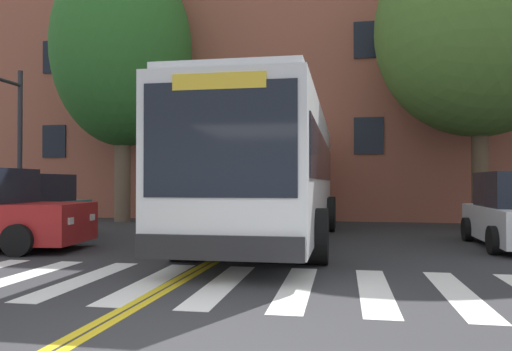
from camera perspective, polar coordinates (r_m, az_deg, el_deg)
The scene contains 10 objects.
ground_plane at distance 4.81m, azimuth -8.32°, elevation -18.99°, with size 120.00×120.00×0.00m, color #303033.
crosswalk at distance 7.40m, azimuth 0.30°, elevation -12.47°, with size 14.75×3.45×0.01m.
lane_line_yellow_inner at distance 21.34m, azimuth 3.94°, elevation -4.79°, with size 0.12×36.00×0.01m, color gold.
lane_line_yellow_outer at distance 21.32m, azimuth 4.36°, elevation -4.79°, with size 0.12×36.00×0.01m, color gold.
city_bus at distance 12.90m, azimuth 2.09°, elevation 0.59°, with size 3.17×11.61×3.36m.
car_teal_near_lane at distance 14.45m, azimuth -24.53°, elevation -3.52°, with size 2.21×3.96×1.72m.
car_navy_behind_bus at distance 22.32m, azimuth 9.21°, elevation -2.60°, with size 2.44×4.80×1.71m.
street_tree_curbside_large at distance 17.80m, azimuth 24.14°, elevation 15.21°, with size 9.09×9.12×9.86m.
street_tree_curbside_small at distance 20.46m, azimuth -14.96°, elevation 13.68°, with size 6.52×6.73×10.36m.
building_facade at distance 23.45m, azimuth 12.50°, elevation 11.65°, with size 33.08×7.27×13.06m.
Camera 1 is at (1.53, -4.31, 1.51)m, focal length 35.00 mm.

